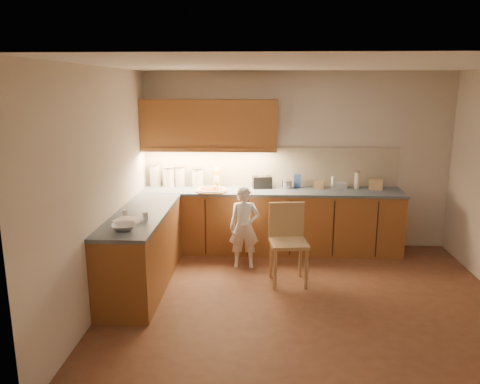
# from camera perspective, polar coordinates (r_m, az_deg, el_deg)

# --- Properties ---
(room) EXTENTS (4.54, 4.50, 2.62)m
(room) POSITION_cam_1_polar(r_m,az_deg,el_deg) (4.98, 8.61, 4.38)
(room) COLOR brown
(room) RESTS_ON ground
(l_counter) EXTENTS (3.77, 2.62, 0.92)m
(l_counter) POSITION_cam_1_polar(r_m,az_deg,el_deg) (6.46, -1.07, -4.56)
(l_counter) COLOR brown
(l_counter) RESTS_ON ground
(backsplash) EXTENTS (3.75, 0.02, 0.58)m
(backsplash) POSITION_cam_1_polar(r_m,az_deg,el_deg) (6.99, 3.79, 3.09)
(backsplash) COLOR #BCB092
(backsplash) RESTS_ON l_counter
(upper_cabinets) EXTENTS (1.95, 0.36, 0.73)m
(upper_cabinets) POSITION_cam_1_polar(r_m,az_deg,el_deg) (6.79, -3.80, 8.23)
(upper_cabinets) COLOR brown
(upper_cabinets) RESTS_ON ground
(pizza_on_board) EXTENTS (0.47, 0.47, 0.19)m
(pizza_on_board) POSITION_cam_1_polar(r_m,az_deg,el_deg) (6.67, -3.48, 0.26)
(pizza_on_board) COLOR tan
(pizza_on_board) RESTS_ON l_counter
(child) EXTENTS (0.41, 0.28, 1.10)m
(child) POSITION_cam_1_polar(r_m,az_deg,el_deg) (6.24, 0.53, -4.33)
(child) COLOR white
(child) RESTS_ON ground
(wooden_chair) EXTENTS (0.49, 0.49, 0.98)m
(wooden_chair) POSITION_cam_1_polar(r_m,az_deg,el_deg) (5.82, 5.84, -5.49)
(wooden_chair) COLOR tan
(wooden_chair) RESTS_ON ground
(mixing_bowl) EXTENTS (0.32, 0.32, 0.06)m
(mixing_bowl) POSITION_cam_1_polar(r_m,az_deg,el_deg) (5.06, -13.97, -4.15)
(mixing_bowl) COLOR silver
(mixing_bowl) RESTS_ON l_counter
(canister_a) EXTENTS (0.17, 0.17, 0.34)m
(canister_a) POSITION_cam_1_polar(r_m,az_deg,el_deg) (7.09, -10.30, 2.08)
(canister_a) COLOR beige
(canister_a) RESTS_ON l_counter
(canister_b) EXTENTS (0.17, 0.17, 0.30)m
(canister_b) POSITION_cam_1_polar(r_m,az_deg,el_deg) (7.01, -8.71, 1.85)
(canister_b) COLOR white
(canister_b) RESTS_ON l_counter
(canister_c) EXTENTS (0.16, 0.16, 0.30)m
(canister_c) POSITION_cam_1_polar(r_m,az_deg,el_deg) (7.03, -7.36, 1.94)
(canister_c) COLOR white
(canister_c) RESTS_ON l_counter
(canister_d) EXTENTS (0.18, 0.18, 0.28)m
(canister_d) POSITION_cam_1_polar(r_m,az_deg,el_deg) (6.98, -5.18, 1.83)
(canister_d) COLOR white
(canister_d) RESTS_ON l_counter
(oil_jug) EXTENTS (0.11, 0.10, 0.29)m
(oil_jug) POSITION_cam_1_polar(r_m,az_deg,el_deg) (6.94, -2.82, 1.73)
(oil_jug) COLOR gold
(oil_jug) RESTS_ON l_counter
(toaster) EXTENTS (0.30, 0.20, 0.18)m
(toaster) POSITION_cam_1_polar(r_m,az_deg,el_deg) (6.86, 2.72, 1.21)
(toaster) COLOR black
(toaster) RESTS_ON l_counter
(steel_pot) EXTENTS (0.16, 0.16, 0.12)m
(steel_pot) POSITION_cam_1_polar(r_m,az_deg,el_deg) (6.88, 5.71, 0.95)
(steel_pot) COLOR silver
(steel_pot) RESTS_ON l_counter
(blue_box) EXTENTS (0.11, 0.08, 0.20)m
(blue_box) POSITION_cam_1_polar(r_m,az_deg,el_deg) (6.93, 6.99, 1.35)
(blue_box) COLOR #324E96
(blue_box) RESTS_ON l_counter
(card_box_a) EXTENTS (0.17, 0.13, 0.10)m
(card_box_a) POSITION_cam_1_polar(r_m,az_deg,el_deg) (6.94, 9.62, 0.86)
(card_box_a) COLOR #9D7E54
(card_box_a) RESTS_ON l_counter
(white_bottle) EXTENTS (0.07, 0.07, 0.17)m
(white_bottle) POSITION_cam_1_polar(r_m,az_deg,el_deg) (6.97, 11.36, 1.13)
(white_bottle) COLOR white
(white_bottle) RESTS_ON l_counter
(flat_pack) EXTENTS (0.20, 0.15, 0.08)m
(flat_pack) POSITION_cam_1_polar(r_m,az_deg,el_deg) (7.03, 12.07, 0.80)
(flat_pack) COLOR white
(flat_pack) RESTS_ON l_counter
(tall_jar) EXTENTS (0.08, 0.08, 0.25)m
(tall_jar) POSITION_cam_1_polar(r_m,az_deg,el_deg) (7.04, 14.08, 1.45)
(tall_jar) COLOR white
(tall_jar) RESTS_ON l_counter
(card_box_b) EXTENTS (0.23, 0.20, 0.15)m
(card_box_b) POSITION_cam_1_polar(r_m,az_deg,el_deg) (7.06, 16.26, 0.92)
(card_box_b) COLOR tan
(card_box_b) RESTS_ON l_counter
(dough_cloth) EXTENTS (0.36, 0.31, 0.02)m
(dough_cloth) POSITION_cam_1_polar(r_m,az_deg,el_deg) (5.36, -13.36, -3.38)
(dough_cloth) COLOR white
(dough_cloth) RESTS_ON l_counter
(spice_jar_a) EXTENTS (0.07, 0.07, 0.07)m
(spice_jar_a) POSITION_cam_1_polar(r_m,az_deg,el_deg) (5.57, -13.85, -2.51)
(spice_jar_a) COLOR silver
(spice_jar_a) RESTS_ON l_counter
(spice_jar_b) EXTENTS (0.08, 0.08, 0.08)m
(spice_jar_b) POSITION_cam_1_polar(r_m,az_deg,el_deg) (5.39, -11.47, -2.87)
(spice_jar_b) COLOR silver
(spice_jar_b) RESTS_ON l_counter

